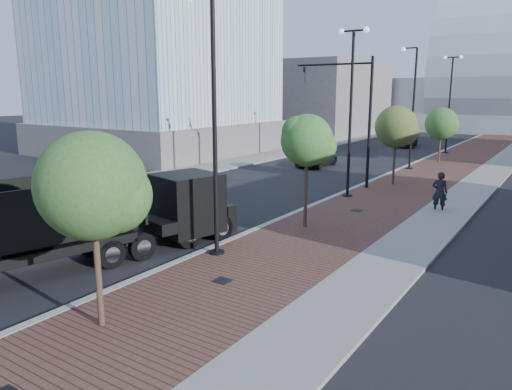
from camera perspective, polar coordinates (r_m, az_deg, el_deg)
The scene contains 23 objects.
sidewalk at distance 44.29m, azimuth 23.47°, elevation 3.49°, with size 7.00×140.00×0.12m, color #4C2D23.
concrete_strip at distance 43.90m, azimuth 26.93°, elevation 3.12°, with size 2.40×140.00×0.13m, color slate.
curb at distance 45.02m, azimuth 19.09°, elevation 3.96°, with size 0.30×140.00×0.14m, color gray.
west_sidewalk at distance 49.86m, azimuth 4.47°, elevation 5.31°, with size 4.00×140.00×0.12m, color slate.
dump_truck at distance 18.09m, azimuth -16.93°, elevation -3.17°, with size 5.39×13.46×3.13m.
white_sedan at distance 22.92m, azimuth -10.39°, elevation -1.06°, with size 1.65×4.74×1.56m, color white.
dark_car_mid at distance 39.47m, azimuth 7.07°, elevation 4.29°, with size 2.07×4.49×1.25m, color black.
dark_car_far at distance 56.27m, azimuth 17.41°, elevation 6.28°, with size 2.11×5.18×1.50m, color black.
pedestrian at distance 25.73m, azimuth 20.93°, elevation 0.33°, with size 0.75×0.49×2.06m, color black.
streetlight_1 at distance 17.06m, azimuth -5.20°, elevation 6.74°, with size 1.44×0.56×9.21m.
streetlight_2 at distance 27.36m, azimuth 11.13°, elevation 9.57°, with size 1.72×0.56×9.28m.
streetlight_3 at distance 38.75m, azimuth 17.92°, elevation 9.19°, with size 1.44×0.56×9.21m.
streetlight_4 at distance 50.36m, azimuth 21.92°, elevation 9.99°, with size 1.72×0.56×9.28m.
traffic_mast at distance 30.47m, azimuth 11.78°, elevation 10.08°, with size 5.09×0.20×8.00m.
tree_0 at distance 12.15m, azimuth -18.64°, elevation 0.97°, with size 2.65×2.65×5.05m.
tree_1 at distance 20.67m, azimuth 6.19°, elevation 6.41°, with size 2.30×2.24×5.03m.
tree_2 at distance 31.78m, azimuth 16.35°, elevation 7.74°, with size 2.65×2.65×5.11m.
tree_3 at distance 43.38m, azimuth 21.17°, elevation 7.88°, with size 2.68×2.68×4.69m.
tower_podium at distance 49.96m, azimuth -11.30°, elevation 6.79°, with size 19.00×19.00×3.00m, color #5F5855.
convention_center at distance 89.20m, azimuth 25.70°, elevation 10.98°, with size 50.00×30.00×50.00m.
commercial_block_nw at distance 70.49m, azimuth 7.59°, elevation 11.24°, with size 14.00×20.00×10.00m, color #625B58.
utility_cover_1 at distance 15.36m, azimuth -3.99°, elevation -10.08°, with size 0.50×0.50×0.02m, color black.
utility_cover_2 at distance 24.58m, azimuth 11.85°, elevation -1.80°, with size 0.50×0.50×0.02m, color black.
Camera 1 is at (11.14, -3.23, 5.92)m, focal length 33.78 mm.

